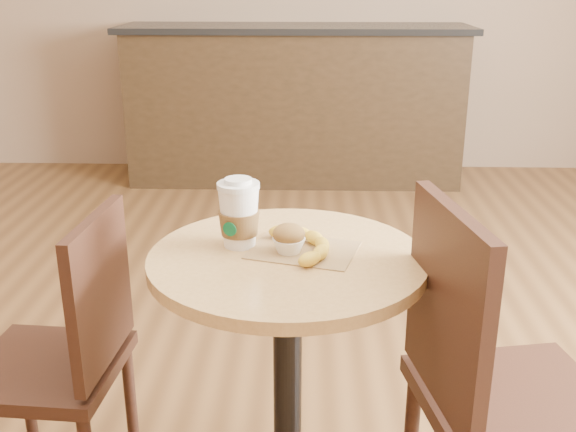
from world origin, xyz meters
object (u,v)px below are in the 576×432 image
(chair_left, at_px, (66,354))
(coffee_cup, at_px, (239,216))
(chair_right, at_px, (491,387))
(cafe_table, at_px, (287,345))
(banana, at_px, (301,245))
(muffin, at_px, (289,238))

(chair_left, relative_size, coffee_cup, 4.97)
(chair_right, bearing_deg, cafe_table, 60.23)
(cafe_table, height_order, chair_left, chair_left)
(coffee_cup, xyz_separation_m, banana, (0.15, -0.04, -0.06))
(cafe_table, relative_size, coffee_cup, 4.52)
(chair_left, distance_m, banana, 0.67)
(chair_right, relative_size, muffin, 12.05)
(cafe_table, distance_m, chair_right, 0.48)
(chair_right, height_order, banana, chair_right)
(cafe_table, bearing_deg, chair_left, 176.46)
(chair_right, relative_size, coffee_cup, 5.59)
(chair_left, height_order, muffin, chair_left)
(coffee_cup, height_order, banana, coffee_cup)
(coffee_cup, relative_size, muffin, 2.16)
(cafe_table, distance_m, coffee_cup, 0.34)
(chair_right, bearing_deg, banana, 57.31)
(chair_right, bearing_deg, chair_left, 68.79)
(banana, bearing_deg, cafe_table, -173.95)
(cafe_table, height_order, muffin, muffin)
(chair_right, relative_size, banana, 4.10)
(chair_left, bearing_deg, banana, 91.91)
(coffee_cup, bearing_deg, chair_right, 0.66)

